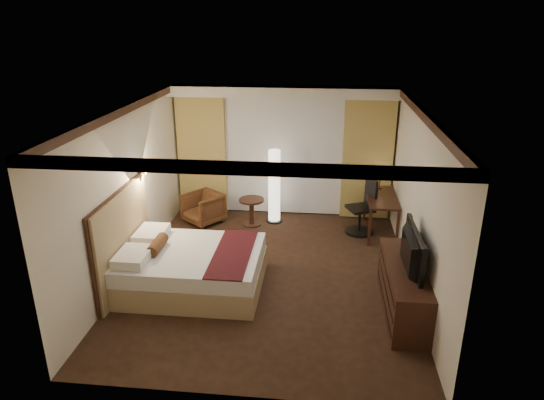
# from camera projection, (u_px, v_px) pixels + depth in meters

# --- Properties ---
(floor) EXTENTS (4.50, 5.50, 0.01)m
(floor) POSITION_uv_depth(u_px,v_px,m) (269.00, 274.00, 7.95)
(floor) COLOR black
(floor) RESTS_ON ground
(ceiling) EXTENTS (4.50, 5.50, 0.01)m
(ceiling) POSITION_uv_depth(u_px,v_px,m) (269.00, 109.00, 6.99)
(ceiling) COLOR white
(ceiling) RESTS_ON back_wall
(back_wall) EXTENTS (4.50, 0.02, 2.70)m
(back_wall) POSITION_uv_depth(u_px,v_px,m) (284.00, 151.00, 10.02)
(back_wall) COLOR beige
(back_wall) RESTS_ON floor
(left_wall) EXTENTS (0.02, 5.50, 2.70)m
(left_wall) POSITION_uv_depth(u_px,v_px,m) (129.00, 192.00, 7.69)
(left_wall) COLOR beige
(left_wall) RESTS_ON floor
(right_wall) EXTENTS (0.02, 5.50, 2.70)m
(right_wall) POSITION_uv_depth(u_px,v_px,m) (419.00, 203.00, 7.24)
(right_wall) COLOR beige
(right_wall) RESTS_ON floor
(crown_molding) EXTENTS (4.50, 5.50, 0.12)m
(crown_molding) POSITION_uv_depth(u_px,v_px,m) (269.00, 114.00, 7.01)
(crown_molding) COLOR black
(crown_molding) RESTS_ON ceiling
(soffit) EXTENTS (4.50, 0.50, 0.20)m
(soffit) POSITION_uv_depth(u_px,v_px,m) (283.00, 92.00, 9.35)
(soffit) COLOR white
(soffit) RESTS_ON ceiling
(curtain_sheer) EXTENTS (2.48, 0.04, 2.45)m
(curtain_sheer) POSITION_uv_depth(u_px,v_px,m) (284.00, 157.00, 9.98)
(curtain_sheer) COLOR silver
(curtain_sheer) RESTS_ON back_wall
(curtain_left_drape) EXTENTS (1.00, 0.14, 2.45)m
(curtain_left_drape) POSITION_uv_depth(u_px,v_px,m) (202.00, 155.00, 10.10)
(curtain_left_drape) COLOR tan
(curtain_left_drape) RESTS_ON back_wall
(curtain_right_drape) EXTENTS (1.00, 0.14, 2.45)m
(curtain_right_drape) POSITION_uv_depth(u_px,v_px,m) (367.00, 160.00, 9.76)
(curtain_right_drape) COLOR tan
(curtain_right_drape) RESTS_ON back_wall
(wall_sconce) EXTENTS (0.24, 0.24, 0.24)m
(wall_sconce) POSITION_uv_depth(u_px,v_px,m) (144.00, 170.00, 7.88)
(wall_sconce) COLOR white
(wall_sconce) RESTS_ON left_wall
(bed) EXTENTS (2.11, 1.65, 0.62)m
(bed) POSITION_uv_depth(u_px,v_px,m) (193.00, 269.00, 7.48)
(bed) COLOR white
(bed) RESTS_ON floor
(headboard) EXTENTS (0.12, 1.95, 1.50)m
(headboard) POSITION_uv_depth(u_px,v_px,m) (123.00, 240.00, 7.43)
(headboard) COLOR tan
(headboard) RESTS_ON floor
(armchair) EXTENTS (0.92, 0.91, 0.69)m
(armchair) POSITION_uv_depth(u_px,v_px,m) (203.00, 207.00, 9.81)
(armchair) COLOR #4B2F16
(armchair) RESTS_ON floor
(side_table) EXTENTS (0.50, 0.50, 0.55)m
(side_table) POSITION_uv_depth(u_px,v_px,m) (252.00, 212.00, 9.73)
(side_table) COLOR black
(side_table) RESTS_ON floor
(floor_lamp) EXTENTS (0.32, 0.32, 1.53)m
(floor_lamp) POSITION_uv_depth(u_px,v_px,m) (274.00, 186.00, 9.72)
(floor_lamp) COLOR white
(floor_lamp) RESTS_ON floor
(desk) EXTENTS (0.55, 1.28, 0.75)m
(desk) POSITION_uv_depth(u_px,v_px,m) (380.00, 215.00, 9.34)
(desk) COLOR black
(desk) RESTS_ON floor
(desk_lamp) EXTENTS (0.18, 0.18, 0.34)m
(desk_lamp) POSITION_uv_depth(u_px,v_px,m) (380.00, 180.00, 9.60)
(desk_lamp) COLOR #FFD899
(desk_lamp) RESTS_ON desk
(office_chair) EXTENTS (0.70, 0.70, 1.11)m
(office_chair) POSITION_uv_depth(u_px,v_px,m) (360.00, 206.00, 9.27)
(office_chair) COLOR black
(office_chair) RESTS_ON floor
(dresser) EXTENTS (0.50, 1.84, 0.72)m
(dresser) POSITION_uv_depth(u_px,v_px,m) (403.00, 289.00, 6.84)
(dresser) COLOR black
(dresser) RESTS_ON floor
(television) EXTENTS (0.70, 1.19, 0.15)m
(television) POSITION_uv_depth(u_px,v_px,m) (406.00, 244.00, 6.59)
(television) COLOR black
(television) RESTS_ON dresser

